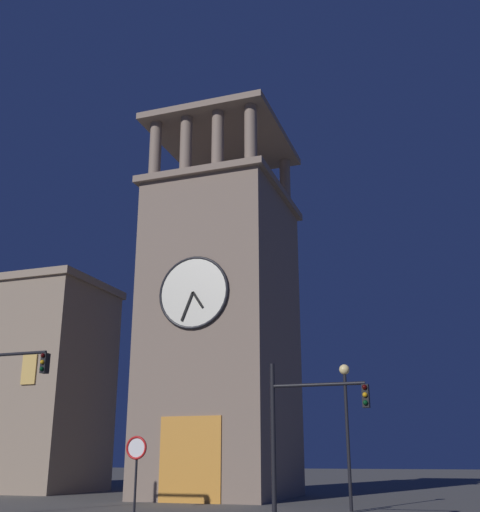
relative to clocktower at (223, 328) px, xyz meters
The scene contains 5 objects.
ground_plane 9.55m from the clocktower, 68.05° to the left, with size 200.00×200.00×0.00m, color #56544F.
clocktower is the anchor object (origin of this frame).
traffic_signal_mid 15.48m from the clocktower, 122.11° to the left, with size 3.38×0.41×5.19m.
street_lamp 11.53m from the clocktower, 141.23° to the left, with size 0.44×0.44×5.85m.
no_horn_sign 15.38m from the clocktower, 98.65° to the left, with size 0.78×0.14×2.76m.
Camera 1 is at (-13.68, 30.94, 2.04)m, focal length 44.02 mm.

